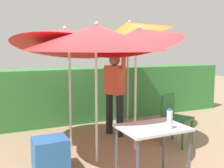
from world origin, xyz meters
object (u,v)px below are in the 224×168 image
Objects in this scene: chair_plastic at (174,116)px; bottle_water at (170,119)px; umbrella_yellow at (96,38)px; cooler_box at (50,155)px; person_vendor at (115,88)px; umbrella_orange at (67,38)px; umbrella_navy at (138,36)px; crate_cardboard at (153,129)px; umbrella_rainbow at (129,30)px; folding_table at (153,134)px.

chair_plastic is 3.71× the size of bottle_water.
umbrella_yellow is at bearing -174.38° from chair_plastic.
person_vendor is at bearing 35.20° from cooler_box.
umbrella_navy is at bearing -34.11° from umbrella_orange.
umbrella_yellow is 0.79m from umbrella_navy.
umbrella_rainbow is at bearing 114.76° from crate_cardboard.
bottle_water is at bearing -98.26° from person_vendor.
umbrella_rainbow is 1.20× the size of umbrella_yellow.
person_vendor is 1.08m from crate_cardboard.
person_vendor is (1.00, 0.23, -0.93)m from umbrella_orange.
umbrella_yellow is 1.10× the size of person_vendor.
cooler_box is 1.96× the size of bottle_water.
person_vendor is (-0.37, -0.12, -1.13)m from umbrella_rainbow.
umbrella_navy reaches higher than cooler_box.
chair_plastic is at bearing 42.43° from folding_table.
umbrella_orange is at bearing 173.43° from crate_cardboard.
umbrella_yellow is 2.06m from chair_plastic.
umbrella_orange is 2.26m from bottle_water.
chair_plastic is (0.78, 0.01, -1.38)m from umbrella_navy.
chair_plastic is (0.39, -1.01, -1.56)m from umbrella_rainbow.
folding_table reaches higher than crate_cardboard.
bottle_water is (-0.93, -1.72, 0.71)m from crate_cardboard.
umbrella_yellow is at bearing 113.64° from bottle_water.
folding_table is at bearing -72.20° from umbrella_orange.
cooler_box is (-0.70, -0.01, -1.62)m from umbrella_yellow.
crate_cardboard is (0.25, -0.54, -1.91)m from umbrella_rainbow.
umbrella_orange is 1.39m from person_vendor.
umbrella_yellow is 2.60× the size of folding_table.
crate_cardboard is at bearing -34.09° from person_vendor.
umbrella_rainbow reaches higher than umbrella_yellow.
umbrella_navy reaches higher than chair_plastic.
person_vendor is 7.83× the size of bottle_water.
crate_cardboard is 1.60× the size of bottle_water.
cooler_box is at bearing -178.82° from umbrella_yellow.
cooler_box reaches higher than crate_cardboard.
folding_table is (-0.44, -1.98, -0.28)m from person_vendor.
umbrella_navy is 5.96× the size of crate_cardboard.
crate_cardboard is (2.11, 0.63, -0.08)m from cooler_box.
umbrella_yellow reaches higher than person_vendor.
umbrella_navy is 2.86× the size of folding_table.
umbrella_yellow reaches higher than chair_plastic.
umbrella_yellow is 1.60m from person_vendor.
umbrella_orange reaches higher than bottle_water.
person_vendor is 4.90× the size of crate_cardboard.
person_vendor is at bearing -162.08° from umbrella_rainbow.
umbrella_orange is 2.20m from folding_table.
umbrella_orange is 2.31m from chair_plastic.
chair_plastic is at bearing -20.41° from umbrella_orange.
person_vendor reaches higher than folding_table.
umbrella_orange reaches higher than crate_cardboard.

